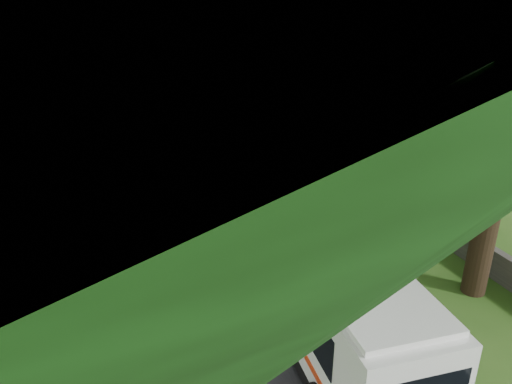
{
  "coord_description": "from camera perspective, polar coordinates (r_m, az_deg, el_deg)",
  "views": [
    {
      "loc": [
        -5.98,
        -10.31,
        11.05
      ],
      "look_at": [
        1.25,
        9.23,
        2.2
      ],
      "focal_mm": 35.0,
      "sensor_mm": 36.0,
      "label": 1
    }
  ],
  "objects": [
    {
      "name": "property_wall",
      "position": [
        38.87,
        3.2,
        7.37
      ],
      "size": [
        0.35,
        50.0,
        1.2
      ],
      "primitive_type": "cube",
      "color": "#383533",
      "rests_on": "ground"
    },
    {
      "name": "distant_car_b",
      "position": [
        59.72,
        -17.12,
        12.11
      ],
      "size": [
        1.62,
        4.54,
        1.49
      ],
      "primitive_type": "imported",
      "rotation": [
        0.0,
        0.0,
        0.01
      ],
      "color": "navy",
      "rests_on": "road"
    },
    {
      "name": "coach_bus",
      "position": [
        17.3,
        6.01,
        -8.24
      ],
      "size": [
        3.93,
        13.47,
        3.92
      ],
      "rotation": [
        0.0,
        0.0,
        -0.08
      ],
      "color": "white",
      "rests_on": "ground"
    },
    {
      "name": "pole_near",
      "position": [
        21.1,
        14.04,
        3.3
      ],
      "size": [
        1.6,
        0.24,
        8.0
      ],
      "color": "gray",
      "rests_on": "ground"
    },
    {
      "name": "pole_far",
      "position": [
        57.88,
        -9.05,
        15.92
      ],
      "size": [
        1.6,
        0.24,
        8.0
      ],
      "color": "gray",
      "rests_on": "ground"
    },
    {
      "name": "pole_mid",
      "position": [
        38.7,
        -2.77,
        12.75
      ],
      "size": [
        1.6,
        0.24,
        8.0
      ],
      "color": "gray",
      "rests_on": "ground"
    },
    {
      "name": "distant_car_a",
      "position": [
        43.94,
        -13.11,
        8.87
      ],
      "size": [
        2.5,
        4.55,
        1.47
      ],
      "primitive_type": "imported",
      "rotation": [
        0.0,
        0.0,
        2.95
      ],
      "color": "#9FA0A4",
      "rests_on": "road"
    },
    {
      "name": "pedestrian",
      "position": [
        21.8,
        -20.9,
        -6.87
      ],
      "size": [
        0.49,
        0.62,
        1.49
      ],
      "primitive_type": "imported",
      "rotation": [
        0.0,
        0.0,
        1.31
      ],
      "color": "black",
      "rests_on": "ground"
    },
    {
      "name": "road",
      "position": [
        37.48,
        -10.25,
        5.5
      ],
      "size": [
        8.0,
        120.0,
        0.04
      ],
      "primitive_type": "cube",
      "color": "black",
      "rests_on": "ground"
    },
    {
      "name": "church",
      "position": [
        40.26,
        16.78,
        13.29
      ],
      "size": [
        14.0,
        24.0,
        11.6
      ],
      "color": "tan",
      "rests_on": "ground"
    },
    {
      "name": "ground",
      "position": [
        16.25,
        7.64,
        -20.08
      ],
      "size": [
        140.0,
        140.0,
        0.0
      ],
      "primitive_type": "plane",
      "color": "#244B15",
      "rests_on": "ground"
    }
  ]
}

